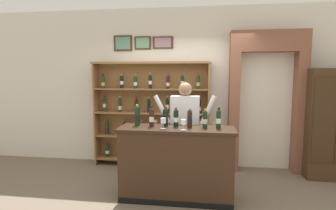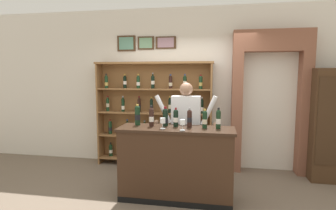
{
  "view_description": "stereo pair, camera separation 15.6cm",
  "coord_description": "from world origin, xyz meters",
  "px_view_note": "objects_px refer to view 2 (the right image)",
  "views": [
    {
      "loc": [
        0.46,
        -3.78,
        1.8
      ],
      "look_at": [
        -0.1,
        0.13,
        1.35
      ],
      "focal_mm": 29.38,
      "sensor_mm": 36.0,
      "label": 1
    },
    {
      "loc": [
        0.61,
        -3.76,
        1.8
      ],
      "look_at": [
        -0.1,
        0.13,
        1.35
      ],
      "focal_mm": 29.38,
      "sensor_mm": 36.0,
      "label": 2
    }
  ],
  "objects_px": {
    "tasting_bottle_bianco": "(138,115)",
    "tasting_bottle_chianti": "(176,118)",
    "tasting_bottle_grappa": "(151,117)",
    "wine_shelf": "(154,112)",
    "tasting_bottle_super_tuscan": "(218,119)",
    "tasting_bottle_riserva": "(205,119)",
    "tasting_bottle_rosso": "(165,117)",
    "tasting_counter": "(176,164)",
    "wine_glass_left": "(163,121)",
    "side_cabinet": "(335,125)",
    "tasting_bottle_brunello": "(189,118)",
    "wine_glass_right": "(183,123)",
    "shopkeeper": "(186,122)"
  },
  "relations": [
    {
      "from": "wine_glass_left",
      "to": "tasting_counter",
      "type": "bearing_deg",
      "value": 28.91
    },
    {
      "from": "shopkeeper",
      "to": "tasting_bottle_rosso",
      "type": "height_order",
      "value": "shopkeeper"
    },
    {
      "from": "tasting_bottle_brunello",
      "to": "tasting_bottle_super_tuscan",
      "type": "bearing_deg",
      "value": -3.48
    },
    {
      "from": "tasting_bottle_riserva",
      "to": "tasting_bottle_super_tuscan",
      "type": "bearing_deg",
      "value": 0.17
    },
    {
      "from": "side_cabinet",
      "to": "wine_glass_left",
      "type": "relative_size",
      "value": 12.43
    },
    {
      "from": "tasting_bottle_bianco",
      "to": "tasting_bottle_riserva",
      "type": "height_order",
      "value": "tasting_bottle_bianco"
    },
    {
      "from": "tasting_bottle_bianco",
      "to": "tasting_bottle_chianti",
      "type": "distance_m",
      "value": 0.58
    },
    {
      "from": "tasting_bottle_brunello",
      "to": "wine_glass_right",
      "type": "height_order",
      "value": "tasting_bottle_brunello"
    },
    {
      "from": "tasting_bottle_grappa",
      "to": "wine_glass_left",
      "type": "height_order",
      "value": "tasting_bottle_grappa"
    },
    {
      "from": "tasting_bottle_grappa",
      "to": "wine_glass_left",
      "type": "distance_m",
      "value": 0.25
    },
    {
      "from": "tasting_bottle_grappa",
      "to": "tasting_bottle_rosso",
      "type": "distance_m",
      "value": 0.2
    },
    {
      "from": "tasting_bottle_chianti",
      "to": "wine_glass_right",
      "type": "height_order",
      "value": "tasting_bottle_chianti"
    },
    {
      "from": "tasting_bottle_super_tuscan",
      "to": "wine_glass_right",
      "type": "relative_size",
      "value": 1.97
    },
    {
      "from": "tasting_bottle_grappa",
      "to": "wine_shelf",
      "type": "bearing_deg",
      "value": 101.65
    },
    {
      "from": "wine_glass_left",
      "to": "wine_shelf",
      "type": "bearing_deg",
      "value": 107.62
    },
    {
      "from": "side_cabinet",
      "to": "wine_shelf",
      "type": "bearing_deg",
      "value": 176.12
    },
    {
      "from": "tasting_bottle_bianco",
      "to": "wine_glass_right",
      "type": "bearing_deg",
      "value": -20.3
    },
    {
      "from": "wine_glass_left",
      "to": "tasting_bottle_brunello",
      "type": "bearing_deg",
      "value": 26.31
    },
    {
      "from": "wine_shelf",
      "to": "wine_glass_left",
      "type": "height_order",
      "value": "wine_shelf"
    },
    {
      "from": "wine_shelf",
      "to": "wine_glass_left",
      "type": "distance_m",
      "value": 1.56
    },
    {
      "from": "wine_glass_right",
      "to": "wine_glass_left",
      "type": "xyz_separation_m",
      "value": [
        -0.28,
        0.06,
        0.0
      ]
    },
    {
      "from": "wine_shelf",
      "to": "wine_glass_right",
      "type": "height_order",
      "value": "wine_shelf"
    },
    {
      "from": "tasting_bottle_rosso",
      "to": "wine_glass_left",
      "type": "distance_m",
      "value": 0.2
    },
    {
      "from": "tasting_bottle_bianco",
      "to": "tasting_bottle_riserva",
      "type": "bearing_deg",
      "value": -2.86
    },
    {
      "from": "tasting_bottle_rosso",
      "to": "tasting_bottle_bianco",
      "type": "bearing_deg",
      "value": -179.45
    },
    {
      "from": "tasting_bottle_rosso",
      "to": "tasting_bottle_brunello",
      "type": "xyz_separation_m",
      "value": [
        0.36,
        -0.03,
        0.0
      ]
    },
    {
      "from": "tasting_bottle_brunello",
      "to": "side_cabinet",
      "type": "bearing_deg",
      "value": 25.31
    },
    {
      "from": "tasting_bottle_chianti",
      "to": "tasting_bottle_brunello",
      "type": "relative_size",
      "value": 0.98
    },
    {
      "from": "shopkeeper",
      "to": "tasting_bottle_rosso",
      "type": "relative_size",
      "value": 5.84
    },
    {
      "from": "tasting_bottle_bianco",
      "to": "tasting_bottle_grappa",
      "type": "xyz_separation_m",
      "value": [
        0.22,
        -0.05,
        -0.01
      ]
    },
    {
      "from": "tasting_counter",
      "to": "tasting_bottle_super_tuscan",
      "type": "relative_size",
      "value": 5.59
    },
    {
      "from": "wine_shelf",
      "to": "wine_glass_right",
      "type": "xyz_separation_m",
      "value": [
        0.76,
        -1.55,
        0.09
      ]
    },
    {
      "from": "tasting_bottle_super_tuscan",
      "to": "wine_glass_left",
      "type": "distance_m",
      "value": 0.77
    },
    {
      "from": "tasting_bottle_grappa",
      "to": "wine_glass_right",
      "type": "xyz_separation_m",
      "value": [
        0.48,
        -0.21,
        -0.04
      ]
    },
    {
      "from": "wine_glass_left",
      "to": "wine_glass_right",
      "type": "bearing_deg",
      "value": -12.2
    },
    {
      "from": "tasting_bottle_grappa",
      "to": "tasting_bottle_chianti",
      "type": "relative_size",
      "value": 1.11
    },
    {
      "from": "tasting_bottle_rosso",
      "to": "tasting_bottle_chianti",
      "type": "xyz_separation_m",
      "value": [
        0.16,
        -0.02,
        -0.0
      ]
    },
    {
      "from": "tasting_bottle_brunello",
      "to": "tasting_bottle_super_tuscan",
      "type": "height_order",
      "value": "tasting_bottle_super_tuscan"
    },
    {
      "from": "side_cabinet",
      "to": "tasting_bottle_riserva",
      "type": "relative_size",
      "value": 6.94
    },
    {
      "from": "tasting_bottle_grappa",
      "to": "tasting_bottle_super_tuscan",
      "type": "height_order",
      "value": "tasting_bottle_grappa"
    },
    {
      "from": "tasting_bottle_chianti",
      "to": "wine_glass_right",
      "type": "relative_size",
      "value": 1.85
    },
    {
      "from": "wine_glass_right",
      "to": "tasting_bottle_chianti",
      "type": "bearing_deg",
      "value": 117.77
    },
    {
      "from": "side_cabinet",
      "to": "tasting_bottle_brunello",
      "type": "bearing_deg",
      "value": -154.69
    },
    {
      "from": "tasting_counter",
      "to": "tasting_bottle_bianco",
      "type": "relative_size",
      "value": 5.27
    },
    {
      "from": "side_cabinet",
      "to": "shopkeeper",
      "type": "relative_size",
      "value": 1.14
    },
    {
      "from": "tasting_bottle_bianco",
      "to": "side_cabinet",
      "type": "bearing_deg",
      "value": 19.13
    },
    {
      "from": "tasting_bottle_super_tuscan",
      "to": "wine_glass_right",
      "type": "bearing_deg",
      "value": -155.85
    },
    {
      "from": "wine_shelf",
      "to": "tasting_bottle_brunello",
      "type": "distance_m",
      "value": 1.55
    },
    {
      "from": "tasting_bottle_super_tuscan",
      "to": "tasting_bottle_riserva",
      "type": "bearing_deg",
      "value": -179.83
    },
    {
      "from": "tasting_bottle_grappa",
      "to": "tasting_bottle_super_tuscan",
      "type": "bearing_deg",
      "value": -0.09
    }
  ]
}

